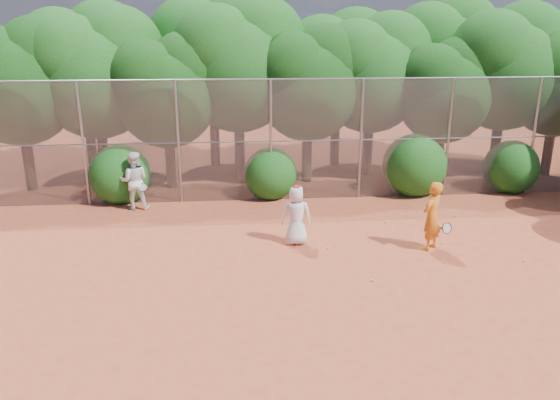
{
  "coord_description": "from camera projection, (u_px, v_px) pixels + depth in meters",
  "views": [
    {
      "loc": [
        -2.21,
        -11.56,
        5.65
      ],
      "look_at": [
        -1.0,
        2.5,
        1.1
      ],
      "focal_mm": 35.0,
      "sensor_mm": 36.0,
      "label": 1
    }
  ],
  "objects": [
    {
      "name": "ball_6",
      "position": [
        449.0,
        215.0,
        16.88
      ],
      "size": [
        0.07,
        0.07,
        0.07
      ],
      "primitive_type": "sphere",
      "color": "yellow",
      "rests_on": "ground"
    },
    {
      "name": "ball_2",
      "position": [
        373.0,
        280.0,
        12.55
      ],
      "size": [
        0.07,
        0.07,
        0.07
      ],
      "primitive_type": "sphere",
      "color": "yellow",
      "rests_on": "ground"
    },
    {
      "name": "ball_3",
      "position": [
        524.0,
        261.0,
        13.6
      ],
      "size": [
        0.07,
        0.07,
        0.07
      ],
      "primitive_type": "sphere",
      "color": "yellow",
      "rests_on": "ground"
    },
    {
      "name": "bush_3",
      "position": [
        511.0,
        165.0,
        19.17
      ],
      "size": [
        1.9,
        1.9,
        1.9
      ],
      "primitive_type": "sphere",
      "color": "#124A12",
      "rests_on": "ground"
    },
    {
      "name": "player_white",
      "position": [
        134.0,
        181.0,
        17.27
      ],
      "size": [
        0.94,
        0.79,
        1.88
      ],
      "rotation": [
        0.0,
        0.0,
        3.19
      ],
      "color": "white",
      "rests_on": "ground"
    },
    {
      "name": "tree_0",
      "position": [
        19.0,
        78.0,
        18.52
      ],
      "size": [
        4.38,
        3.81,
        6.0
      ],
      "color": "black",
      "rests_on": "ground"
    },
    {
      "name": "ground",
      "position": [
        331.0,
        275.0,
        12.88
      ],
      "size": [
        80.0,
        80.0,
        0.0
      ],
      "primitive_type": "plane",
      "color": "#AD4427",
      "rests_on": "ground"
    },
    {
      "name": "tree_9",
      "position": [
        84.0,
        60.0,
        21.18
      ],
      "size": [
        4.83,
        4.2,
        6.62
      ],
      "color": "black",
      "rests_on": "ground"
    },
    {
      "name": "bush_0",
      "position": [
        120.0,
        172.0,
        18.05
      ],
      "size": [
        2.0,
        2.0,
        2.0
      ],
      "primitive_type": "sphere",
      "color": "#124A12",
      "rests_on": "ground"
    },
    {
      "name": "player_teen",
      "position": [
        296.0,
        215.0,
        14.51
      ],
      "size": [
        0.81,
        0.54,
        1.65
      ],
      "rotation": [
        0.0,
        0.0,
        3.11
      ],
      "color": "silver",
      "rests_on": "ground"
    },
    {
      "name": "tree_5",
      "position": [
        373.0,
        69.0,
        20.46
      ],
      "size": [
        4.51,
        3.92,
        6.17
      ],
      "color": "black",
      "rests_on": "ground"
    },
    {
      "name": "tree_4",
      "position": [
        309.0,
        80.0,
        19.58
      ],
      "size": [
        4.19,
        3.64,
        5.73
      ],
      "color": "black",
      "rests_on": "ground"
    },
    {
      "name": "ball_0",
      "position": [
        442.0,
        243.0,
        14.71
      ],
      "size": [
        0.07,
        0.07,
        0.07
      ],
      "primitive_type": "sphere",
      "color": "yellow",
      "rests_on": "ground"
    },
    {
      "name": "tree_12",
      "position": [
        443.0,
        53.0,
        22.69
      ],
      "size": [
        5.02,
        4.37,
        6.88
      ],
      "color": "black",
      "rests_on": "ground"
    },
    {
      "name": "tree_11",
      "position": [
        339.0,
        63.0,
        21.86
      ],
      "size": [
        4.64,
        4.03,
        6.35
      ],
      "color": "black",
      "rests_on": "ground"
    },
    {
      "name": "player_yellow",
      "position": [
        432.0,
        216.0,
        14.12
      ],
      "size": [
        0.91,
        0.78,
        1.84
      ],
      "rotation": [
        0.0,
        0.0,
        3.9
      ],
      "color": "orange",
      "rests_on": "ground"
    },
    {
      "name": "tree_1",
      "position": [
        97.0,
        69.0,
        19.13
      ],
      "size": [
        4.64,
        4.03,
        6.35
      ],
      "color": "black",
      "rests_on": "ground"
    },
    {
      "name": "ball_1",
      "position": [
        455.0,
        216.0,
        16.78
      ],
      "size": [
        0.07,
        0.07,
        0.07
      ],
      "primitive_type": "sphere",
      "color": "yellow",
      "rests_on": "ground"
    },
    {
      "name": "bush_2",
      "position": [
        415.0,
        163.0,
        18.84
      ],
      "size": [
        2.2,
        2.2,
        2.2
      ],
      "primitive_type": "sphere",
      "color": "#124A12",
      "rests_on": "ground"
    },
    {
      "name": "tree_2",
      "position": [
        168.0,
        87.0,
        18.84
      ],
      "size": [
        3.99,
        3.47,
        5.47
      ],
      "color": "black",
      "rests_on": "ground"
    },
    {
      "name": "fence_back",
      "position": [
        298.0,
        139.0,
        17.93
      ],
      "size": [
        20.05,
        0.09,
        4.03
      ],
      "color": "gray",
      "rests_on": "ground"
    },
    {
      "name": "tree_7",
      "position": [
        507.0,
        63.0,
        20.42
      ],
      "size": [
        4.77,
        4.14,
        6.53
      ],
      "color": "black",
      "rests_on": "ground"
    },
    {
      "name": "ball_4",
      "position": [
        327.0,
        248.0,
        14.36
      ],
      "size": [
        0.07,
        0.07,
        0.07
      ],
      "primitive_type": "sphere",
      "color": "yellow",
      "rests_on": "ground"
    },
    {
      "name": "tree_6",
      "position": [
        446.0,
        87.0,
        19.88
      ],
      "size": [
        3.86,
        3.36,
        5.29
      ],
      "color": "black",
      "rests_on": "ground"
    },
    {
      "name": "tree_10",
      "position": [
        213.0,
        51.0,
        21.69
      ],
      "size": [
        5.15,
        4.48,
        7.06
      ],
      "color": "black",
      "rests_on": "ground"
    },
    {
      "name": "bush_1",
      "position": [
        270.0,
        171.0,
        18.49
      ],
      "size": [
        1.8,
        1.8,
        1.8
      ],
      "primitive_type": "sphere",
      "color": "#124A12",
      "rests_on": "ground"
    },
    {
      "name": "tree_3",
      "position": [
        239.0,
        61.0,
        19.75
      ],
      "size": [
        4.89,
        4.26,
        6.7
      ],
      "color": "black",
      "rests_on": "ground"
    },
    {
      "name": "tree_8",
      "position": [
        560.0,
        76.0,
        20.43
      ],
      "size": [
        4.25,
        3.7,
        5.82
      ],
      "color": "black",
      "rests_on": "ground"
    },
    {
      "name": "ball_5",
      "position": [
        385.0,
        222.0,
        16.25
      ],
      "size": [
        0.07,
        0.07,
        0.07
      ],
      "primitive_type": "sphere",
      "color": "yellow",
      "rests_on": "ground"
    }
  ]
}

